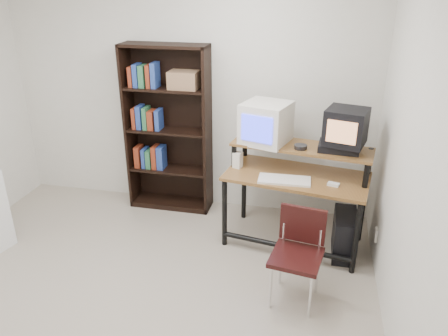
% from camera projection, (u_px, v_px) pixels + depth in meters
% --- Properties ---
extents(floor, '(4.00, 4.00, 0.01)m').
position_uv_depth(floor, '(120.00, 316.00, 3.42)').
color(floor, '#AFA291').
rests_on(floor, ground).
extents(back_wall, '(4.00, 0.01, 2.60)m').
position_uv_depth(back_wall, '(188.00, 92.00, 4.69)').
color(back_wall, silver).
rests_on(back_wall, floor).
extents(right_wall, '(0.01, 4.00, 2.60)m').
position_uv_depth(right_wall, '(422.00, 192.00, 2.51)').
color(right_wall, silver).
rests_on(right_wall, floor).
extents(computer_desk, '(1.40, 0.86, 0.98)m').
position_uv_depth(computer_desk, '(297.00, 177.00, 4.11)').
color(computer_desk, brown).
rests_on(computer_desk, floor).
extents(crt_monitor, '(0.51, 0.51, 0.39)m').
position_uv_depth(crt_monitor, '(266.00, 123.00, 4.13)').
color(crt_monitor, silver).
rests_on(crt_monitor, computer_desk).
extents(vcr, '(0.38, 0.29, 0.08)m').
position_uv_depth(vcr, '(339.00, 147.00, 3.97)').
color(vcr, black).
rests_on(vcr, computer_desk).
extents(crt_tv, '(0.42, 0.41, 0.32)m').
position_uv_depth(crt_tv, '(346.00, 127.00, 3.88)').
color(crt_tv, black).
rests_on(crt_tv, vcr).
extents(cd_spindle, '(0.16, 0.16, 0.05)m').
position_uv_depth(cd_spindle, '(301.00, 148.00, 4.01)').
color(cd_spindle, '#26262B').
rests_on(cd_spindle, computer_desk).
extents(keyboard, '(0.48, 0.22, 0.03)m').
position_uv_depth(keyboard, '(284.00, 181.00, 3.96)').
color(keyboard, silver).
rests_on(keyboard, computer_desk).
extents(mousepad, '(0.27, 0.25, 0.01)m').
position_uv_depth(mousepad, '(331.00, 187.00, 3.87)').
color(mousepad, black).
rests_on(mousepad, computer_desk).
extents(mouse, '(0.11, 0.09, 0.03)m').
position_uv_depth(mouse, '(333.00, 185.00, 3.87)').
color(mouse, white).
rests_on(mouse, mousepad).
extents(desk_speaker, '(0.10, 0.10, 0.17)m').
position_uv_depth(desk_speaker, '(238.00, 161.00, 4.22)').
color(desk_speaker, silver).
rests_on(desk_speaker, computer_desk).
extents(pc_tower, '(0.20, 0.45, 0.42)m').
position_uv_depth(pc_tower, '(344.00, 234.00, 4.11)').
color(pc_tower, black).
rests_on(pc_tower, floor).
extents(school_chair, '(0.44, 0.44, 0.77)m').
position_uv_depth(school_chair, '(299.00, 247.00, 3.45)').
color(school_chair, black).
rests_on(school_chair, floor).
extents(bookshelf, '(0.91, 0.31, 1.82)m').
position_uv_depth(bookshelf, '(169.00, 128.00, 4.74)').
color(bookshelf, black).
rests_on(bookshelf, floor).
extents(wall_outlet, '(0.02, 0.08, 0.12)m').
position_uv_depth(wall_outlet, '(376.00, 234.00, 3.94)').
color(wall_outlet, beige).
rests_on(wall_outlet, right_wall).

